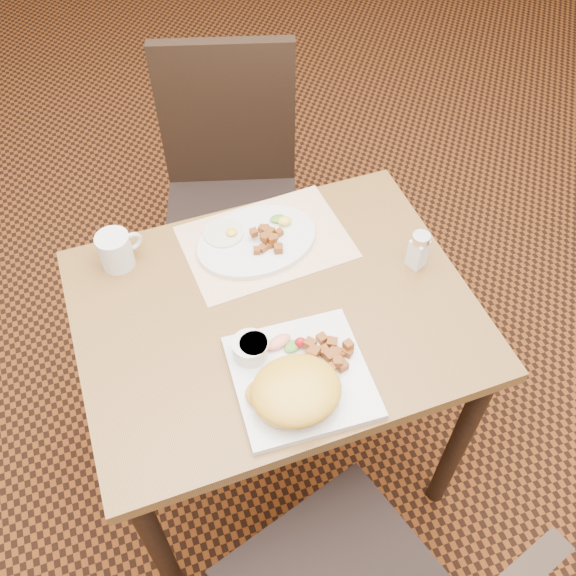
% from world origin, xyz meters
% --- Properties ---
extents(ground, '(8.00, 8.00, 0.00)m').
position_xyz_m(ground, '(0.00, 0.00, 0.00)').
color(ground, black).
rests_on(ground, ground).
extents(table, '(0.90, 0.70, 0.75)m').
position_xyz_m(table, '(0.00, 0.00, 0.64)').
color(table, brown).
rests_on(table, ground).
extents(chair_far, '(0.53, 0.53, 0.97)m').
position_xyz_m(chair_far, '(0.08, 0.67, 0.54)').
color(chair_far, black).
rests_on(chair_far, ground).
extents(placemat, '(0.42, 0.30, 0.00)m').
position_xyz_m(placemat, '(0.05, 0.20, 0.75)').
color(placemat, white).
rests_on(placemat, table).
extents(plate_square, '(0.30, 0.30, 0.02)m').
position_xyz_m(plate_square, '(-0.01, -0.19, 0.76)').
color(plate_square, silver).
rests_on(plate_square, table).
extents(plate_oval, '(0.33, 0.26, 0.02)m').
position_xyz_m(plate_oval, '(0.02, 0.21, 0.76)').
color(plate_oval, silver).
rests_on(plate_oval, placemat).
extents(hollandaise_mound, '(0.19, 0.17, 0.07)m').
position_xyz_m(hollandaise_mound, '(-0.04, -0.24, 0.80)').
color(hollandaise_mound, gold).
rests_on(hollandaise_mound, plate_square).
extents(ramekin, '(0.08, 0.08, 0.04)m').
position_xyz_m(ramekin, '(-0.09, -0.11, 0.79)').
color(ramekin, silver).
rests_on(ramekin, plate_square).
extents(garnish_sq, '(0.09, 0.06, 0.03)m').
position_xyz_m(garnish_sq, '(-0.01, -0.12, 0.78)').
color(garnish_sq, '#387223').
rests_on(garnish_sq, plate_square).
extents(fried_egg, '(0.10, 0.10, 0.02)m').
position_xyz_m(fried_egg, '(-0.05, 0.25, 0.77)').
color(fried_egg, white).
rests_on(fried_egg, plate_oval).
extents(garnish_ov, '(0.05, 0.05, 0.02)m').
position_xyz_m(garnish_ov, '(0.10, 0.24, 0.78)').
color(garnish_ov, '#387223').
rests_on(garnish_ov, plate_oval).
extents(salt_shaker, '(0.06, 0.06, 0.10)m').
position_xyz_m(salt_shaker, '(0.36, 0.01, 0.80)').
color(salt_shaker, white).
rests_on(salt_shaker, table).
extents(coffee_mug, '(0.11, 0.08, 0.09)m').
position_xyz_m(coffee_mug, '(-0.31, 0.26, 0.80)').
color(coffee_mug, silver).
rests_on(coffee_mug, table).
extents(home_fries_sq, '(0.11, 0.11, 0.04)m').
position_xyz_m(home_fries_sq, '(0.06, -0.17, 0.78)').
color(home_fries_sq, '#8F4817').
rests_on(home_fries_sq, plate_square).
extents(home_fries_ov, '(0.09, 0.10, 0.03)m').
position_xyz_m(home_fries_ov, '(0.05, 0.19, 0.78)').
color(home_fries_ov, '#8F4817').
rests_on(home_fries_ov, plate_oval).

